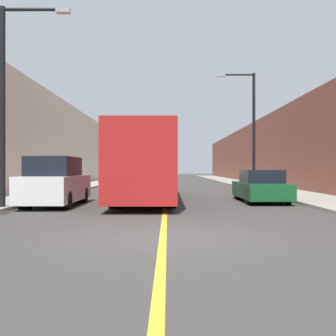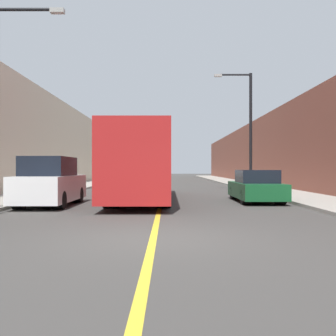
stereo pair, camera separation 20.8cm
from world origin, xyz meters
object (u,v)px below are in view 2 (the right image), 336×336
Objects in this scene: car_right_near at (257,187)px; parked_suv_left at (52,183)px; street_lamp_right at (249,123)px; bus at (144,164)px; street_lamp_left at (4,92)px.

parked_suv_left is at bearing -168.07° from car_right_near.
parked_suv_left is 14.81m from street_lamp_right.
bus is 1.65× the size of street_lamp_left.
street_lamp_right is at bearing 45.77° from parked_suv_left.
car_right_near is at bearing 19.91° from street_lamp_left.
street_lamp_right reaches higher than parked_suv_left.
car_right_near is 0.58× the size of street_lamp_right.
car_right_near is 9.39m from street_lamp_right.
car_right_near is at bearing -98.97° from street_lamp_right.
parked_suv_left is 0.61× the size of street_lamp_right.
street_lamp_left is (-4.74, -4.48, 2.52)m from bus.
parked_suv_left is 3.93m from street_lamp_left.
car_right_near is at bearing -10.06° from bus.
bus is at bearing 43.39° from street_lamp_left.
parked_suv_left is at bearing -134.23° from street_lamp_right.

